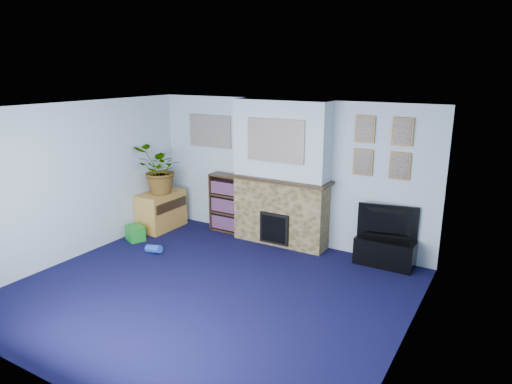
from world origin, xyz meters
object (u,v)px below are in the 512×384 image
Objects in this scene: tv_stand at (385,251)px; television at (387,223)px; bookshelf at (227,204)px; sideboard at (161,210)px.

tv_stand is 0.99× the size of television.
tv_stand is at bearing 78.45° from television.
bookshelf is at bearing 178.50° from tv_stand.
bookshelf is 1.23m from sideboard.
television is 2.92m from bookshelf.
sideboard reaches higher than tv_stand.
bookshelf is at bearing 24.98° from sideboard.
bookshelf is 1.19× the size of sideboard.
bookshelf is at bearing -12.66° from television.
television reaches higher than tv_stand.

